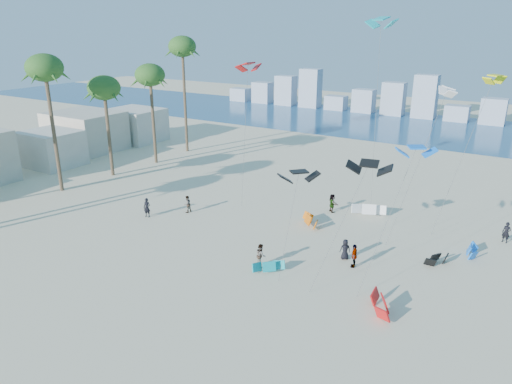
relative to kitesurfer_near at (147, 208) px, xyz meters
The scene contains 10 objects.
ground 17.67m from the kitesurfer_near, 60.08° to the right, with size 220.00×220.00×0.00m, color beige.
ocean 57.39m from the kitesurfer_near, 81.18° to the left, with size 220.00×220.00×0.00m, color navy.
kitesurfer_near is the anchor object (origin of this frame).
kitesurfer_mid 14.60m from the kitesurfer_near, 10.81° to the right, with size 0.89×0.70×1.84m, color gray.
kitesurfers_far 20.22m from the kitesurfer_near, 10.10° to the left, with size 31.79×17.15×1.88m.
grounded_kites 20.63m from the kitesurfer_near, 12.01° to the left, with size 15.53×17.96×1.06m.
flying_kites 26.48m from the kitesurfer_near, 21.43° to the left, with size 34.18×28.84×18.71m.
palm_row 17.14m from the kitesurfer_near, behind, with size 7.84×44.80×16.10m.
beachfront_buildings 25.56m from the kitesurfer_near, 167.49° to the left, with size 11.50×43.00×6.00m.
distant_skyline 67.18m from the kitesurfer_near, 83.49° to the left, with size 85.00×3.00×8.40m.
Camera 1 is at (22.10, -15.05, 17.38)m, focal length 33.18 mm.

